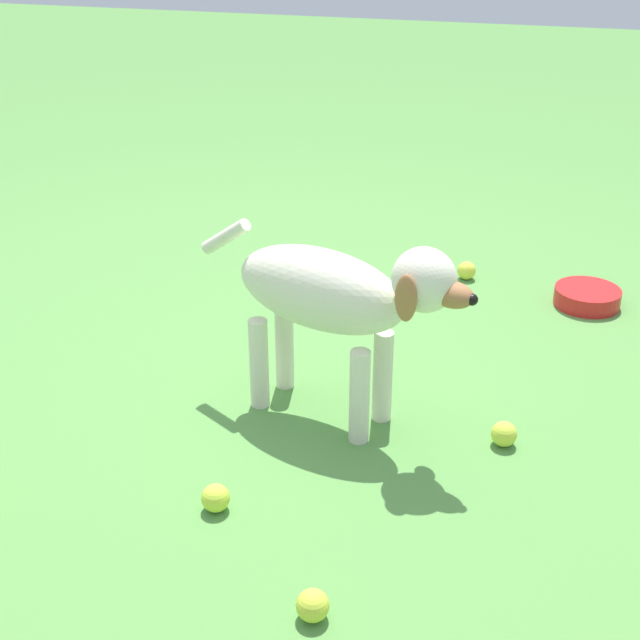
{
  "coord_description": "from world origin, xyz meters",
  "views": [
    {
      "loc": [
        2.18,
        0.81,
        1.3
      ],
      "look_at": [
        0.25,
        0.24,
        0.28
      ],
      "focal_mm": 49.3,
      "sensor_mm": 36.0,
      "label": 1
    }
  ],
  "objects": [
    {
      "name": "tennis_ball_1",
      "position": [
        -0.74,
        0.5,
        0.03
      ],
      "size": [
        0.07,
        0.07,
        0.07
      ],
      "primitive_type": "sphere",
      "color": "#D3D340",
      "rests_on": "ground"
    },
    {
      "name": "ground",
      "position": [
        0.0,
        0.0,
        0.0
      ],
      "size": [
        14.0,
        14.0,
        0.0
      ],
      "primitive_type": "plane",
      "color": "#548C42"
    },
    {
      "name": "tennis_ball_2",
      "position": [
        0.97,
        0.44,
        0.03
      ],
      "size": [
        0.07,
        0.07,
        0.07
      ],
      "primitive_type": "sphere",
      "color": "#C8D83D",
      "rests_on": "ground"
    },
    {
      "name": "dog",
      "position": [
        0.26,
        0.29,
        0.36
      ],
      "size": [
        0.33,
        0.77,
        0.54
      ],
      "rotation": [
        0.0,
        0.0,
        1.29
      ],
      "color": "silver",
      "rests_on": "ground"
    },
    {
      "name": "tennis_ball_0",
      "position": [
        0.27,
        0.73,
        0.03
      ],
      "size": [
        0.07,
        0.07,
        0.07
      ],
      "primitive_type": "sphere",
      "color": "#CAD840",
      "rests_on": "ground"
    },
    {
      "name": "water_bowl",
      "position": [
        -0.64,
        0.92,
        0.03
      ],
      "size": [
        0.22,
        0.22,
        0.06
      ],
      "primitive_type": "cylinder",
      "color": "red",
      "rests_on": "ground"
    },
    {
      "name": "tennis_ball_3",
      "position": [
        0.72,
        0.13,
        0.03
      ],
      "size": [
        0.07,
        0.07,
        0.07
      ],
      "primitive_type": "sphere",
      "color": "#C7E03E",
      "rests_on": "ground"
    }
  ]
}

